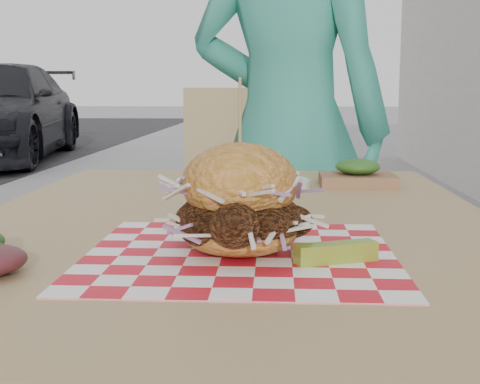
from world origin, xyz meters
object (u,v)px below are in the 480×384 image
Objects in this scene: diner at (287,129)px; sandwich at (240,206)px; patio_chair at (252,225)px; patio_table at (233,266)px.

diner reaches higher than sandwich.
diner is at bearing 21.87° from patio_chair.
patio_table is at bearing -91.15° from patio_chair.
patio_chair is 1.18m from sandwich.
diner reaches higher than patio_chair.
patio_table is at bearing 103.31° from diner.
patio_chair is (-0.00, 0.91, -0.12)m from patio_table.
diner is 1.20m from sandwich.
diner reaches higher than patio_table.
diner is at bearing 86.39° from sandwich.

